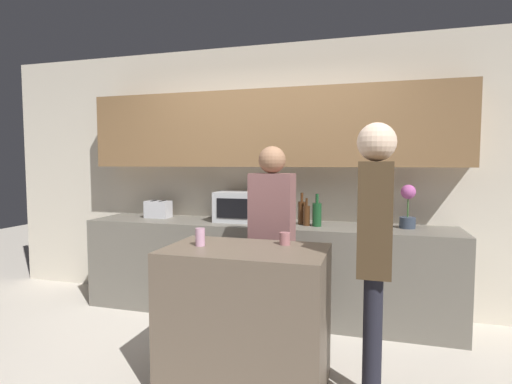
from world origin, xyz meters
TOP-DOWN VIEW (x-y plane):
  - back_wall at (0.00, 1.66)m, footprint 6.40×0.40m
  - back_counter at (0.00, 1.39)m, footprint 3.60×0.62m
  - kitchen_island at (0.22, 0.11)m, footprint 1.06×0.64m
  - microwave at (-0.23, 1.47)m, footprint 0.52×0.39m
  - toaster at (-1.20, 1.47)m, footprint 0.26×0.16m
  - potted_plant at (1.33, 1.47)m, footprint 0.14×0.14m
  - bottle_0 at (0.37, 1.44)m, footprint 0.07×0.07m
  - bottle_1 at (0.43, 1.36)m, footprint 0.06×0.06m
  - bottle_2 at (0.53, 1.35)m, footprint 0.09×0.09m
  - cup_0 at (0.45, 0.29)m, footprint 0.07×0.07m
  - cup_1 at (-0.09, 0.09)m, footprint 0.06×0.06m
  - person_left at (0.26, 0.69)m, footprint 0.35×0.21m
  - person_center at (1.03, 0.10)m, footprint 0.23×0.34m

SIDE VIEW (x-z plane):
  - back_counter at x=0.00m, z-range 0.00..0.90m
  - kitchen_island at x=0.22m, z-range 0.00..0.93m
  - person_left at x=0.26m, z-range 0.15..1.77m
  - cup_0 at x=0.45m, z-range 0.93..1.02m
  - toaster at x=-1.20m, z-range 0.90..1.08m
  - cup_1 at x=-0.09m, z-range 0.93..1.05m
  - bottle_1 at x=0.43m, z-range 0.87..1.13m
  - bottle_2 at x=0.53m, z-range 0.86..1.17m
  - bottle_0 at x=0.37m, z-range 0.86..1.17m
  - person_center at x=1.03m, z-range 0.17..1.90m
  - microwave at x=-0.23m, z-range 0.90..1.20m
  - potted_plant at x=1.33m, z-range 0.90..1.30m
  - back_wall at x=0.00m, z-range 0.19..2.89m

